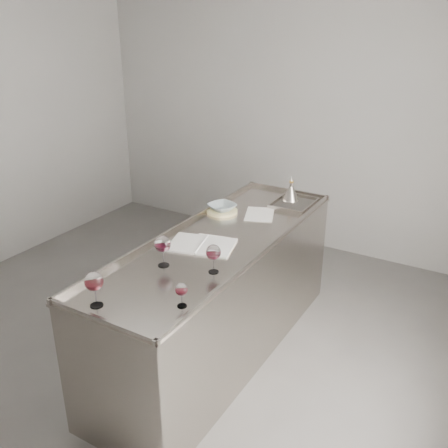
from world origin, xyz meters
The scene contains 12 objects.
room_shell centered at (0.00, 0.00, 1.40)m, with size 4.54×5.04×2.84m.
counter centered at (0.50, 0.30, 0.47)m, with size 0.77×2.42×0.97m.
wine_glass_left centered at (0.37, -0.78, 1.09)m, with size 0.10×0.10×0.21m.
wine_glass_middle centered at (0.40, -0.21, 1.09)m, with size 0.10×0.10×0.21m.
wine_glass_right centered at (0.72, -0.13, 1.07)m, with size 0.09×0.09×0.18m.
wine_glass_small centered at (0.78, -0.55, 1.04)m, with size 0.07×0.07×0.14m.
notebook centered at (0.45, 0.15, 0.95)m, with size 0.51×0.41×0.02m.
loose_paper_top centered at (0.47, 0.18, 0.94)m, with size 0.23×0.33×0.00m, color white.
loose_paper_under centered at (0.53, 0.87, 0.94)m, with size 0.22×0.31×0.00m, color white.
trivet centered at (0.25, 0.76, 0.95)m, with size 0.25×0.25×0.02m, color beige.
ceramic_bowl centered at (0.25, 0.76, 0.99)m, with size 0.21×0.21×0.05m, color gray.
wine_funnel centered at (0.61, 1.31, 1.01)m, with size 0.15×0.15×0.21m.
Camera 1 is at (2.16, -2.44, 2.42)m, focal length 40.00 mm.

